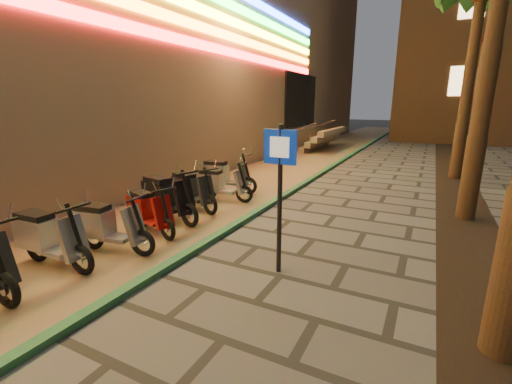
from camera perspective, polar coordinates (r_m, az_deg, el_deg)
The scene contains 13 objects.
ground at distance 4.23m, azimuth -22.97°, elevation -24.75°, with size 120.00×120.00×0.00m, color #474442.
parking_strip at distance 13.35m, azimuth 3.09°, elevation 3.23°, with size 3.40×60.00×0.01m, color #8C7251.
green_curb at distance 12.76m, azimuth 10.10°, elevation 2.71°, with size 0.18×60.00×0.10m, color #26653C.
planting_strip at distance 7.50m, azimuth 32.39°, elevation -8.10°, with size 1.20×40.00×0.02m, color black.
mall_building at distance 22.31m, azimuth -32.12°, elevation 25.08°, with size 24.23×44.00×15.00m.
pedestrian_sign at distance 5.12m, azimuth 3.99°, elevation 2.03°, with size 0.51×0.09×2.32m.
scooter_6 at distance 6.56m, azimuth -31.49°, elevation -6.43°, with size 1.63×0.57×1.15m.
scooter_7 at distance 6.70m, azimuth -23.81°, elevation -5.20°, with size 1.59×0.68×1.11m.
scooter_8 at distance 7.43m, azimuth -17.63°, elevation -2.93°, with size 1.51×0.78×1.07m.
scooter_9 at distance 8.10m, azimuth -14.87°, elevation -0.73°, with size 1.78×0.84×1.25m.
scooter_10 at distance 8.82m, azimuth -10.87°, elevation 0.42°, with size 1.62×0.84×1.15m.
scooter_11 at distance 9.44m, azimuth -6.20°, elevation 1.38°, with size 1.56×0.66×1.10m.
scooter_12 at distance 10.35m, azimuth -5.43°, elevation 2.85°, with size 1.73×0.61×1.22m.
Camera 1 is at (2.69, -1.98, 2.60)m, focal length 24.00 mm.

